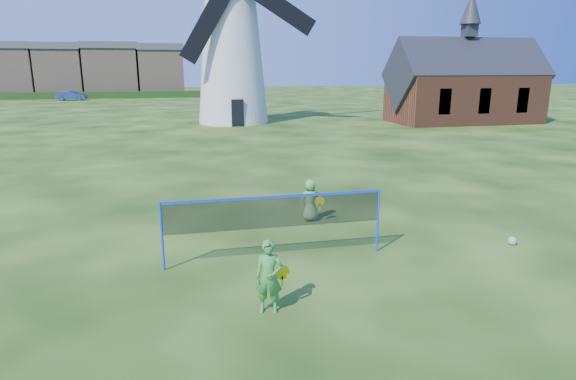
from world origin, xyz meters
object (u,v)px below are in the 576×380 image
Objects in this scene: windmill at (232,48)px; play_ball at (512,241)px; player_girl at (269,277)px; car_right at (72,96)px; badminton_net at (275,213)px; chapel at (465,87)px; player_boy at (310,200)px.

windmill reaches higher than play_ball.
player_girl reaches higher than car_right.
windmill is at bearing 85.22° from badminton_net.
player_boy is (-19.24, -22.69, -2.25)m from chapel.
car_right is (-17.73, 59.56, 0.03)m from player_boy.
badminton_net is 4.14× the size of player_boy.
player_girl is 0.35× the size of car_right.
windmill is 4.38× the size of car_right.
chapel reaches higher than car_right.
badminton_net is 6.10m from play_ball.
windmill is 12.48× the size of player_girl.
player_boy is 0.31× the size of car_right.
player_boy is (2.18, 5.07, -0.07)m from player_girl.
chapel is at bearing 67.96° from player_girl.
car_right reaches higher than player_boy.
windmill is at bearing 96.87° from play_ball.
chapel is at bearing -11.67° from windmill.
player_boy is 62.15m from car_right.
player_boy is at bearing 59.81° from badminton_net.
windmill is 1.42× the size of chapel.
windmill is at bearing -89.03° from player_boy.
badminton_net is at bearing -94.78° from windmill.
player_girl is at bearing -161.90° from car_right.
chapel is 52.26m from car_right.
badminton_net is at bearing -129.33° from chapel.
chapel reaches higher than play_ball.
chapel reaches higher than badminton_net.
windmill is 19.02m from chapel.
chapel is (18.38, -3.80, -3.04)m from windmill.
badminton_net reaches higher than play_ball.
player_girl reaches higher than play_ball.
play_ball is (6.59, 1.99, -0.57)m from player_girl.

